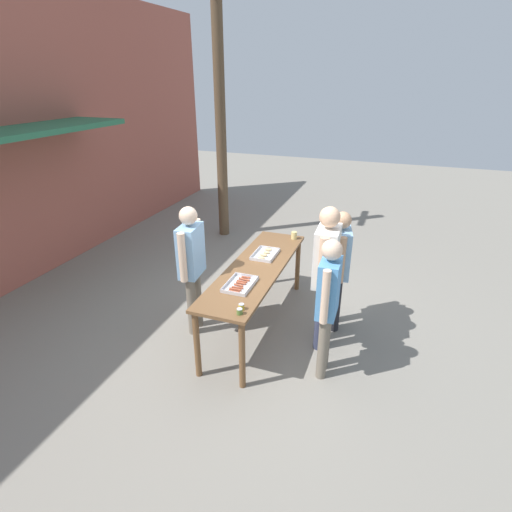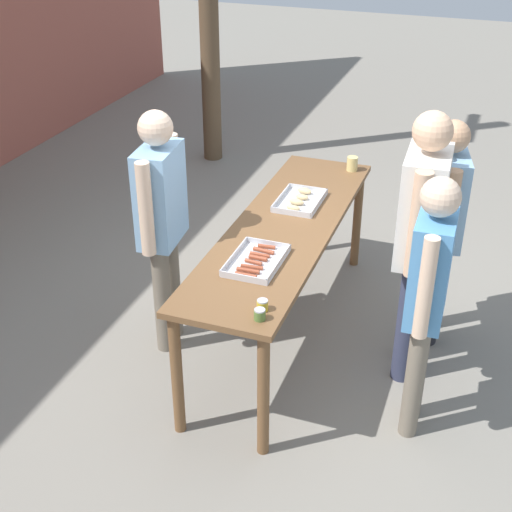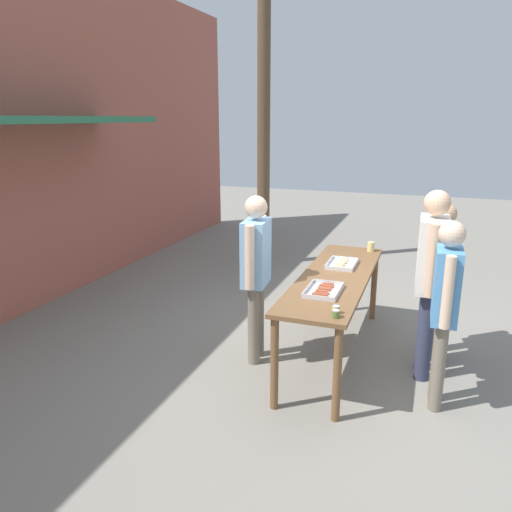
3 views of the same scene
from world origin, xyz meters
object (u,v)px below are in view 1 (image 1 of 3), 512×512
Objects in this scene: food_tray_buns at (265,254)px; person_server_behind_table at (191,260)px; person_customer_waiting_in_line at (326,267)px; person_customer_with_cup at (339,262)px; utility_pole at (220,104)px; condiment_jar_mustard at (240,311)px; person_customer_holding_hotdog at (328,297)px; food_tray_sausages at (240,285)px; condiment_jar_ketchup at (241,307)px; beer_cup at (294,235)px.

food_tray_buns is 0.25× the size of person_server_behind_table.
person_customer_waiting_in_line is (-0.47, -0.91, 0.17)m from food_tray_buns.
person_customer_with_cup is 0.32× the size of utility_pole.
food_tray_buns is at bearing -102.90° from person_customer_with_cup.
condiment_jar_mustard is 0.04× the size of person_server_behind_table.
person_server_behind_table reaches higher than person_customer_with_cup.
food_tray_buns is at bearing -135.38° from person_customer_holding_hotdog.
utility_pole is at bearing -145.20° from person_customer_with_cup.
food_tray_sausages is at bearing -152.88° from utility_pole.
condiment_jar_mustard is at bearing -39.98° from person_customer_with_cup.
condiment_jar_mustard is 1.22m from person_customer_waiting_in_line.
condiment_jar_ketchup is (-1.38, -0.21, 0.01)m from food_tray_buns.
utility_pole is at bearing 46.63° from beer_cup.
person_customer_with_cup is (-0.02, -1.00, 0.06)m from food_tray_buns.
person_customer_with_cup is 4.19m from utility_pole.
condiment_jar_mustard is at bearing -153.56° from utility_pole.
utility_pole is (3.09, 2.72, 1.54)m from person_customer_waiting_in_line.
person_server_behind_table reaches higher than person_customer_holding_hotdog.
person_customer_waiting_in_line is (1.00, -0.68, 0.16)m from condiment_jar_mustard.
food_tray_sausages is 1.05m from person_customer_holding_hotdog.
person_customer_waiting_in_line is at bearing -138.68° from utility_pole.
condiment_jar_mustard is at bearing -36.91° from person_customer_waiting_in_line.
person_server_behind_table is (-1.44, 0.93, 0.08)m from beer_cup.
person_customer_holding_hotdog is at bearing -133.94° from food_tray_buns.
condiment_jar_ketchup is 0.01× the size of utility_pole.
utility_pole is at bearing -143.29° from person_customer_holding_hotdog.
utility_pole reaches higher than person_customer_with_cup.
beer_cup is at bearing -152.16° from person_customer_waiting_in_line.
food_tray_sausages is at bearing -96.42° from person_customer_holding_hotdog.
food_tray_buns is at bearing -50.77° from person_server_behind_table.
condiment_jar_mustard is at bearing -171.26° from food_tray_buns.
person_server_behind_table is at bearing 147.02° from beer_cup.
person_customer_with_cup reaches higher than beer_cup.
beer_cup is 0.07× the size of person_server_behind_table.
person_customer_holding_hotdog is at bearing -9.49° from person_customer_with_cup.
food_tray_sausages is at bearing 21.93° from condiment_jar_mustard.
food_tray_buns is at bearing 0.12° from food_tray_sausages.
beer_cup is 0.07× the size of person_customer_with_cup.
food_tray_sausages is at bearing 172.57° from beer_cup.
person_customer_waiting_in_line is (0.26, -1.63, 0.05)m from person_server_behind_table.
beer_cup is at bearing 0.31° from condiment_jar_mustard.
person_customer_waiting_in_line reaches higher than condiment_jar_ketchup.
food_tray_buns reaches higher than food_tray_sausages.
person_server_behind_table is 1.78m from person_customer_holding_hotdog.
beer_cup is 1.72m from person_server_behind_table.
utility_pole is (3.54, 1.81, 1.72)m from food_tray_sausages.
person_customer_holding_hotdog is 0.56m from person_customer_waiting_in_line.
person_server_behind_table is at bearing 75.66° from food_tray_sausages.
beer_cup is at bearing -155.73° from person_customer_holding_hotdog.
utility_pole is (4.09, 2.03, 1.70)m from condiment_jar_mustard.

